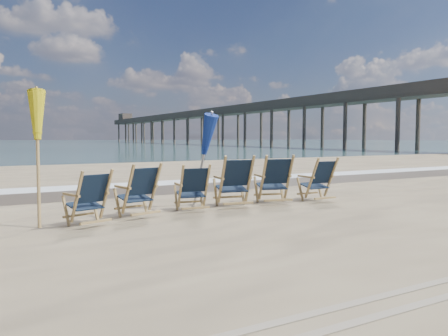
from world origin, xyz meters
The scene contains 11 objects.
surf_foam centered at (0.00, 8.30, 0.00)m, with size 200.00×1.40×0.01m, color silver.
wet_sand_strip centered at (0.00, 6.80, 0.00)m, with size 200.00×2.60×0.00m, color #42362A.
beach_chair_0 centered at (-2.15, 2.44, 0.48)m, with size 0.61×0.69×0.95m, color black, non-canonical shape.
beach_chair_1 centered at (-1.15, 2.78, 0.51)m, with size 0.65×0.73×1.01m, color black, non-canonical shape.
beach_chair_2 centered at (-0.06, 2.80, 0.48)m, with size 0.61×0.69×0.96m, color black, non-canonical shape.
beach_chair_3 centered at (0.97, 2.82, 0.55)m, with size 0.71×0.80×1.11m, color black, non-canonical shape.
beach_chair_4 centered at (1.97, 2.78, 0.55)m, with size 0.70×0.79×1.10m, color black, non-canonical shape.
beach_chair_5 centered at (3.08, 2.63, 0.51)m, with size 0.66×0.74×1.02m, color black, non-canonical shape.
umbrella_yellow centered at (-3.15, 2.91, 1.77)m, with size 0.30×0.30×2.30m.
umbrella_blue centered at (0.09, 3.34, 1.51)m, with size 0.30×0.30×2.03m.
fishing_pier centered at (38.00, 74.00, 4.65)m, with size 4.40×140.00×9.30m, color #4C4037, non-canonical shape.
Camera 1 is at (-3.96, -4.93, 1.47)m, focal length 35.00 mm.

